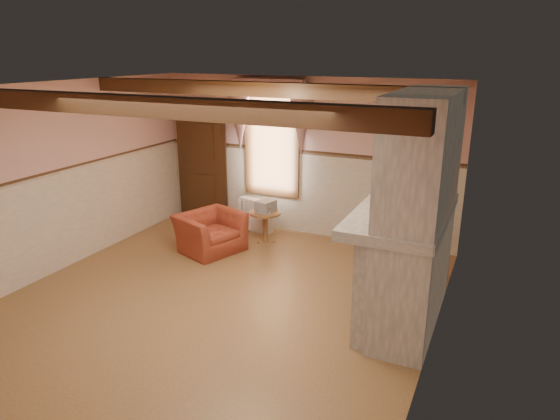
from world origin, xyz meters
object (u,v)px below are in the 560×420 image
at_px(armchair, 210,232).
at_px(mantel_clock, 413,189).
at_px(side_table, 265,227).
at_px(oil_lamp, 412,188).
at_px(radiator, 256,215).
at_px(bowl, 405,204).

distance_m(armchair, mantel_clock, 3.51).
relative_size(side_table, oil_lamp, 1.96).
distance_m(side_table, mantel_clock, 3.08).
height_order(radiator, oil_lamp, oil_lamp).
bearing_deg(mantel_clock, armchair, 175.21).
bearing_deg(bowl, mantel_clock, 90.00).
xyz_separation_m(armchair, oil_lamp, (3.29, -0.38, 1.24)).
bearing_deg(mantel_clock, radiator, 154.29).
relative_size(armchair, radiator, 1.41).
distance_m(armchair, side_table, 0.99).
xyz_separation_m(bowl, oil_lamp, (0.00, 0.40, 0.10)).
bearing_deg(bowl, oil_lamp, 90.00).
bearing_deg(bowl, radiator, 147.09).
xyz_separation_m(radiator, oil_lamp, (3.05, -1.57, 1.26)).
xyz_separation_m(side_table, mantel_clock, (2.63, -1.02, 1.25)).
distance_m(side_table, bowl, 3.26).
bearing_deg(mantel_clock, side_table, 158.87).
relative_size(radiator, mantel_clock, 2.92).
relative_size(armchair, oil_lamp, 3.53).
height_order(armchair, mantel_clock, mantel_clock).
distance_m(bowl, oil_lamp, 0.42).
distance_m(bowl, mantel_clock, 0.51).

